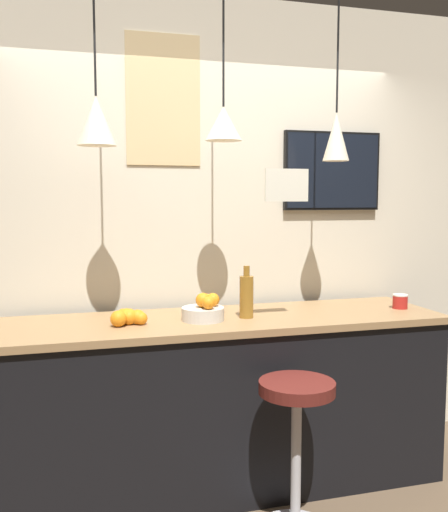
{
  "coord_description": "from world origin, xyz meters",
  "views": [
    {
      "loc": [
        -0.87,
        -2.41,
        1.66
      ],
      "look_at": [
        0.0,
        0.65,
        1.34
      ],
      "focal_mm": 40.0,
      "sensor_mm": 36.0,
      "label": 1
    }
  ],
  "objects_px": {
    "juice_bottle": "(246,296)",
    "mounted_tv": "(332,171)",
    "fruit_bowl": "(204,310)",
    "spread_jar": "(400,301)",
    "bar_stool": "(296,430)"
  },
  "relations": [
    {
      "from": "juice_bottle",
      "to": "mounted_tv",
      "type": "bearing_deg",
      "value": 31.35
    },
    {
      "from": "juice_bottle",
      "to": "mounted_tv",
      "type": "xyz_separation_m",
      "value": [
        0.74,
        0.45,
        0.73
      ]
    },
    {
      "from": "mounted_tv",
      "to": "fruit_bowl",
      "type": "bearing_deg",
      "value": -155.39
    },
    {
      "from": "bar_stool",
      "to": "mounted_tv",
      "type": "xyz_separation_m",
      "value": [
        0.66,
        1.0,
        1.3
      ]
    },
    {
      "from": "juice_bottle",
      "to": "fruit_bowl",
      "type": "bearing_deg",
      "value": -179.84
    },
    {
      "from": "bar_stool",
      "to": "mounted_tv",
      "type": "distance_m",
      "value": 1.77
    },
    {
      "from": "spread_jar",
      "to": "mounted_tv",
      "type": "distance_m",
      "value": 0.96
    },
    {
      "from": "fruit_bowl",
      "to": "spread_jar",
      "type": "height_order",
      "value": "fruit_bowl"
    },
    {
      "from": "bar_stool",
      "to": "fruit_bowl",
      "type": "height_order",
      "value": "fruit_bowl"
    },
    {
      "from": "bar_stool",
      "to": "juice_bottle",
      "type": "height_order",
      "value": "juice_bottle"
    },
    {
      "from": "juice_bottle",
      "to": "spread_jar",
      "type": "bearing_deg",
      "value": 0.0
    },
    {
      "from": "mounted_tv",
      "to": "spread_jar",
      "type": "bearing_deg",
      "value": -61.15
    },
    {
      "from": "bar_stool",
      "to": "fruit_bowl",
      "type": "relative_size",
      "value": 3.3
    },
    {
      "from": "bar_stool",
      "to": "spread_jar",
      "type": "bearing_deg",
      "value": 30.92
    },
    {
      "from": "fruit_bowl",
      "to": "mounted_tv",
      "type": "relative_size",
      "value": 0.35
    }
  ]
}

